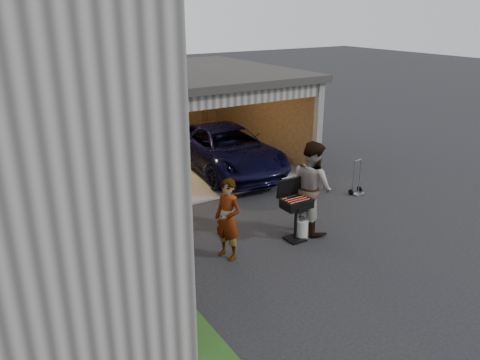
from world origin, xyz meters
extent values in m
plane|color=black|center=(0.00, 0.00, 0.00)|extent=(80.00, 80.00, 0.00)
cube|color=#193814|center=(-2.25, -1.00, 0.03)|extent=(0.50, 8.00, 0.06)
cube|color=#605E59|center=(0.75, 6.50, 0.03)|extent=(6.50, 6.00, 0.06)
cube|color=#442E1F|center=(0.75, 9.43, 1.35)|extent=(6.50, 0.15, 2.70)
cube|color=#442E1F|center=(3.92, 6.50, 1.35)|extent=(0.15, 6.00, 2.70)
cube|color=#442E1F|center=(-2.42, 6.50, 1.35)|extent=(0.15, 6.00, 2.70)
cube|color=#2D2B28|center=(0.75, 6.50, 2.80)|extent=(6.80, 6.30, 0.20)
cube|color=#474744|center=(0.75, 3.58, 2.52)|extent=(6.50, 0.16, 0.36)
cube|color=beige|center=(0.75, 4.80, 2.62)|extent=(6.00, 2.40, 0.06)
cube|color=#474744|center=(3.90, 3.55, 1.35)|extent=(0.20, 0.18, 2.70)
cube|color=brown|center=(-1.80, 8.70, 0.31)|extent=(0.60, 0.50, 0.50)
cube|color=brown|center=(-1.80, 8.70, 0.79)|extent=(0.50, 0.45, 0.45)
cube|color=brown|center=(3.20, 8.60, 0.36)|extent=(0.55, 0.50, 0.60)
cube|color=#533D1C|center=(3.38, 9.20, 1.20)|extent=(0.24, 0.43, 2.20)
imported|color=black|center=(1.89, 5.20, 0.65)|extent=(2.57, 4.85, 1.30)
imported|color=#9CB2C4|center=(-0.66, 0.81, 0.81)|extent=(0.55, 0.68, 1.62)
imported|color=#44201B|center=(1.48, 0.91, 1.01)|extent=(0.80, 1.01, 2.01)
cube|color=black|center=(0.90, 0.68, 0.02)|extent=(0.38, 0.38, 0.04)
cylinder|color=black|center=(0.90, 0.68, 0.40)|extent=(0.06, 0.06, 0.75)
cube|color=black|center=(0.90, 0.68, 0.83)|extent=(0.59, 0.41, 0.18)
cube|color=#59595B|center=(0.90, 0.68, 0.91)|extent=(0.54, 0.36, 0.01)
cube|color=black|center=(0.90, 0.94, 1.11)|extent=(0.59, 0.11, 0.41)
cylinder|color=#B4B4B0|center=(1.09, 0.70, 0.20)|extent=(0.30, 0.30, 0.40)
cube|color=#533D1C|center=(-2.34, 0.79, 0.42)|extent=(0.21, 0.77, 0.85)
cube|color=slate|center=(3.90, 1.82, 0.02)|extent=(0.33, 0.23, 0.04)
cylinder|color=black|center=(3.71, 1.90, 0.08)|extent=(0.05, 0.16, 0.16)
cylinder|color=black|center=(4.06, 1.94, 0.08)|extent=(0.05, 0.16, 0.16)
cylinder|color=slate|center=(3.76, 1.91, 0.48)|extent=(0.03, 0.03, 0.92)
cylinder|color=slate|center=(4.02, 1.94, 0.48)|extent=(0.03, 0.03, 0.92)
cylinder|color=slate|center=(3.89, 1.92, 0.92)|extent=(0.26, 0.06, 0.03)
camera|label=1|loc=(-4.74, -6.19, 4.60)|focal=35.00mm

